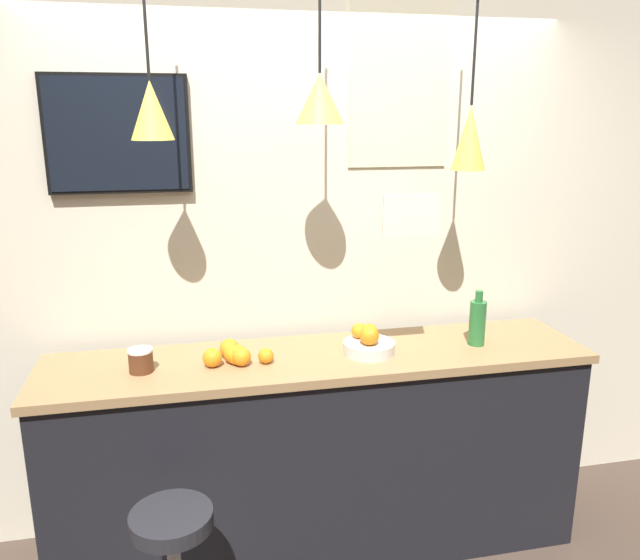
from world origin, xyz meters
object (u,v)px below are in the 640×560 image
fruit_bowl (368,343)px  spread_jar (141,360)px  mounted_tv (118,134)px  juice_bottle (477,322)px

fruit_bowl → spread_jar: (-1.00, -0.00, 0.00)m
fruit_bowl → mounted_tv: size_ratio=0.38×
spread_jar → juice_bottle: bearing=0.0°
spread_jar → fruit_bowl: bearing=0.1°
juice_bottle → fruit_bowl: bearing=179.8°
spread_jar → mounted_tv: size_ratio=0.17×
fruit_bowl → mounted_tv: mounted_tv is taller
spread_jar → mounted_tv: 0.99m
juice_bottle → spread_jar: size_ratio=2.54×
fruit_bowl → spread_jar: bearing=-179.9°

